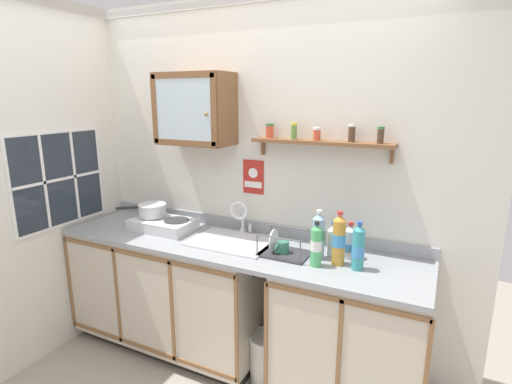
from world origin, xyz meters
TOP-DOWN VIEW (x-y plane):
  - back_wall at (0.00, 0.76)m, footprint 3.20×0.07m
  - side_wall_left at (-1.33, -0.23)m, footprint 0.05×3.54m
  - lower_cabinet_run at (-0.54, 0.43)m, footprint 1.51×0.62m
  - lower_cabinet_run_right at (0.84, 0.43)m, footprint 0.90×0.62m
  - countertop at (0.00, 0.43)m, footprint 2.56×0.65m
  - backsplash at (0.00, 0.73)m, footprint 2.56×0.02m
  - sink at (-0.01, 0.47)m, footprint 0.56×0.44m
  - hot_plate_stove at (-0.61, 0.46)m, footprint 0.47×0.28m
  - saucepan at (-0.72, 0.47)m, footprint 0.32×0.28m
  - bottle_detergent_teal_0 at (0.86, 0.40)m, footprint 0.07×0.07m
  - bottle_water_clear_1 at (0.78, 0.54)m, footprint 0.08×0.08m
  - bottle_juice_amber_2 at (0.74, 0.42)m, footprint 0.08×0.08m
  - bottle_opaque_white_3 at (0.68, 0.53)m, footprint 0.08×0.08m
  - bottle_soda_green_4 at (0.62, 0.34)m, footprint 0.07×0.07m
  - bottle_water_blue_5 at (0.60, 0.45)m, footprint 0.08×0.08m
  - dish_rack at (0.38, 0.41)m, footprint 0.31×0.23m
  - mug at (0.38, 0.41)m, footprint 0.08×0.11m
  - wall_cabinet at (-0.38, 0.60)m, footprint 0.54×0.31m
  - spice_shelf at (0.52, 0.67)m, footprint 0.92×0.14m
  - warning_sign at (0.01, 0.73)m, footprint 0.16×0.01m
  - window at (-1.30, 0.14)m, footprint 0.03×0.77m
  - trash_bin at (0.30, 0.36)m, footprint 0.26×0.26m

SIDE VIEW (x-z plane):
  - trash_bin at x=0.30m, z-range 0.01..0.35m
  - lower_cabinet_run at x=-0.54m, z-range 0.00..0.89m
  - lower_cabinet_run_right at x=0.84m, z-range 0.00..0.89m
  - sink at x=-0.01m, z-range 0.67..1.08m
  - countertop at x=0.00m, z-range 0.89..0.92m
  - dish_rack at x=0.38m, z-range 0.86..1.02m
  - backsplash at x=0.00m, z-range 0.92..1.00m
  - hot_plate_stove at x=-0.61m, z-range 0.92..1.00m
  - mug at x=0.38m, z-range 0.92..1.00m
  - bottle_opaque_white_3 at x=0.68m, z-range 0.90..1.13m
  - bottle_water_clear_1 at x=0.78m, z-range 0.90..1.14m
  - bottle_soda_green_4 at x=0.62m, z-range 0.91..1.18m
  - bottle_detergent_teal_0 at x=0.86m, z-range 0.90..1.19m
  - saucepan at x=-0.72m, z-range 1.01..1.10m
  - bottle_water_blue_5 at x=0.60m, z-range 0.91..1.22m
  - bottle_juice_amber_2 at x=0.74m, z-range 0.91..1.24m
  - side_wall_left at x=-1.33m, z-range 0.00..2.57m
  - back_wall at x=0.00m, z-range 0.01..2.58m
  - window at x=-1.30m, z-range 0.95..1.66m
  - warning_sign at x=0.01m, z-range 1.20..1.45m
  - spice_shelf at x=0.52m, z-range 1.51..1.74m
  - wall_cabinet at x=-0.38m, z-range 1.56..2.06m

